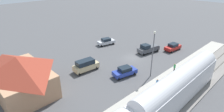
# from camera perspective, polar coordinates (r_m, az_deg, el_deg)

# --- Properties ---
(ground_plane) EXTENTS (200.00, 200.00, 0.00)m
(ground_plane) POSITION_cam_1_polar(r_m,az_deg,el_deg) (40.47, 6.51, -0.65)
(ground_plane) COLOR #4C4C4F
(railway_track) EXTENTS (4.80, 70.00, 0.30)m
(railway_track) POSITION_cam_1_polar(r_m,az_deg,el_deg) (34.51, 24.79, -7.63)
(railway_track) COLOR slate
(railway_track) RESTS_ON ground
(platform) EXTENTS (3.20, 46.00, 0.30)m
(platform) POSITION_cam_1_polar(r_m,az_deg,el_deg) (35.72, 18.96, -5.35)
(platform) COLOR #A8A399
(platform) RESTS_ON ground
(station_building) EXTENTS (11.95, 8.06, 6.12)m
(station_building) POSITION_cam_1_polar(r_m,az_deg,el_deg) (31.03, -26.90, -5.17)
(station_building) COLOR tan
(station_building) RESTS_ON ground
(pedestrian_on_platform) EXTENTS (0.36, 0.36, 1.71)m
(pedestrian_on_platform) POSITION_cam_1_polar(r_m,az_deg,el_deg) (30.02, 13.95, -8.24)
(pedestrian_on_platform) COLOR #333338
(pedestrian_on_platform) RESTS_ON platform
(pedestrian_waiting_far) EXTENTS (0.36, 0.36, 1.71)m
(pedestrian_waiting_far) POSITION_cam_1_polar(r_m,az_deg,el_deg) (35.72, 18.97, -3.28)
(pedestrian_waiting_far) COLOR #333338
(pedestrian_waiting_far) RESTS_ON platform
(suv_tan) EXTENTS (2.44, 5.07, 2.22)m
(suv_tan) POSITION_cam_1_polar(r_m,az_deg,el_deg) (35.10, -8.19, -2.84)
(suv_tan) COLOR #C6B284
(suv_tan) RESTS_ON ground
(sedan_red) EXTENTS (2.33, 4.68, 1.74)m
(sedan_red) POSITION_cam_1_polar(r_m,az_deg,el_deg) (46.34, 18.50, 2.74)
(sedan_red) COLOR red
(sedan_red) RESTS_ON ground
(sedan_blue) EXTENTS (2.81, 4.80, 1.74)m
(sedan_blue) POSITION_cam_1_polar(r_m,az_deg,el_deg) (33.27, 4.02, -4.81)
(sedan_blue) COLOR #283D9E
(sedan_blue) RESTS_ON ground
(pickup_charcoal) EXTENTS (3.03, 5.69, 2.14)m
(pickup_charcoal) POSITION_cam_1_polar(r_m,az_deg,el_deg) (43.48, 11.23, 2.35)
(pickup_charcoal) COLOR #47494F
(pickup_charcoal) RESTS_ON ground
(sedan_silver) EXTENTS (2.86, 4.81, 1.74)m
(sedan_silver) POSITION_cam_1_polar(r_m,az_deg,el_deg) (47.45, -1.86, 4.57)
(sedan_silver) COLOR silver
(sedan_silver) RESTS_ON ground
(light_pole_near_platform) EXTENTS (0.44, 0.44, 8.54)m
(light_pole_near_platform) POSITION_cam_1_polar(r_m,az_deg,el_deg) (31.80, 12.72, 2.03)
(light_pole_near_platform) COLOR #515156
(light_pole_near_platform) RESTS_ON ground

